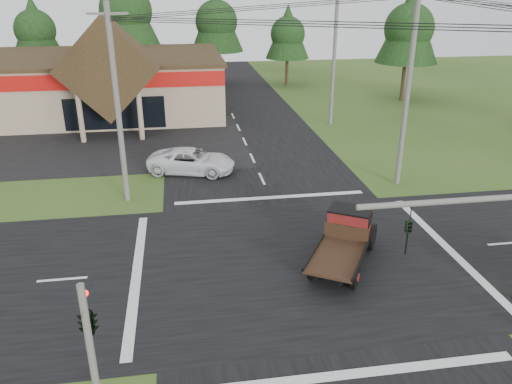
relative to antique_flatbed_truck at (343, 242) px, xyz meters
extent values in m
plane|color=#304F1C|center=(-1.75, 0.58, -1.12)|extent=(120.00, 120.00, 0.00)
cube|color=black|center=(-1.75, 0.58, -1.11)|extent=(12.00, 120.00, 0.02)
cube|color=black|center=(-1.75, 0.58, -1.10)|extent=(120.00, 12.00, 0.02)
cube|color=black|center=(-15.75, 19.58, -1.10)|extent=(28.00, 14.00, 0.02)
cube|color=tan|center=(-17.75, 30.58, 1.38)|extent=(30.00, 15.00, 5.00)
cube|color=#312314|center=(-17.75, 30.58, 3.93)|extent=(30.40, 15.40, 0.30)
cube|color=#970E0B|center=(-17.75, 23.03, 2.98)|extent=(30.00, 0.12, 1.20)
cube|color=#312314|center=(-11.75, 22.08, 4.18)|extent=(7.78, 4.00, 7.78)
cylinder|color=tan|center=(-13.95, 20.38, 0.88)|extent=(0.40, 0.40, 4.00)
cylinder|color=tan|center=(-9.55, 20.38, 0.88)|extent=(0.40, 0.40, 4.00)
cube|color=black|center=(-11.75, 23.06, 0.38)|extent=(8.00, 0.08, 2.60)
cylinder|color=#595651|center=(1.75, -6.92, 4.88)|extent=(8.00, 0.16, 0.16)
imported|color=black|center=(-0.75, -6.92, 3.88)|extent=(0.16, 0.20, 1.00)
cylinder|color=#595651|center=(-9.25, -6.92, 1.08)|extent=(0.20, 0.20, 4.40)
imported|color=black|center=(-9.25, -6.72, 2.58)|extent=(0.53, 2.48, 1.00)
sphere|color=#FF0C0C|center=(-9.25, -6.57, 2.78)|extent=(0.18, 0.18, 0.18)
cylinder|color=#595651|center=(-9.75, 8.58, 4.13)|extent=(0.30, 0.30, 10.50)
cube|color=#595651|center=(-9.75, 8.58, 8.78)|extent=(2.00, 0.12, 0.12)
cylinder|color=#595651|center=(6.25, 8.58, 4.63)|extent=(0.30, 0.30, 11.50)
cylinder|color=#595651|center=(6.25, 22.58, 4.48)|extent=(0.30, 0.30, 11.20)
cylinder|color=#332316|center=(-21.75, 42.58, 0.63)|extent=(0.36, 0.36, 3.50)
cone|color=black|center=(-21.75, 42.58, 5.68)|extent=(5.60, 5.60, 6.60)
sphere|color=black|center=(-21.75, 42.58, 5.38)|extent=(4.40, 4.40, 4.40)
cylinder|color=#332316|center=(-11.75, 41.58, 1.16)|extent=(0.36, 0.36, 4.55)
cone|color=black|center=(-11.75, 41.58, 7.72)|extent=(7.28, 7.28, 8.58)
sphere|color=black|center=(-11.75, 41.58, 7.33)|extent=(5.72, 5.72, 5.72)
cylinder|color=#332316|center=(-1.75, 42.58, 0.81)|extent=(0.36, 0.36, 3.85)
cone|color=black|center=(-1.75, 42.58, 6.36)|extent=(6.16, 6.16, 7.26)
sphere|color=black|center=(-1.75, 42.58, 6.03)|extent=(4.84, 4.84, 4.84)
cylinder|color=#332316|center=(6.25, 40.58, 0.46)|extent=(0.36, 0.36, 3.15)
cone|color=black|center=(6.25, 40.58, 5.00)|extent=(5.04, 5.04, 5.94)
sphere|color=black|center=(6.25, 40.58, 4.73)|extent=(3.96, 3.96, 3.96)
cylinder|color=#332316|center=(16.25, 30.58, 0.81)|extent=(0.36, 0.36, 3.85)
cone|color=black|center=(16.25, 30.58, 6.36)|extent=(6.16, 6.16, 7.26)
sphere|color=black|center=(16.25, 30.58, 6.03)|extent=(4.84, 4.84, 4.84)
imported|color=white|center=(-5.99, 12.48, -0.35)|extent=(5.98, 3.97, 1.53)
camera|label=1|loc=(-6.56, -17.93, 10.17)|focal=35.00mm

